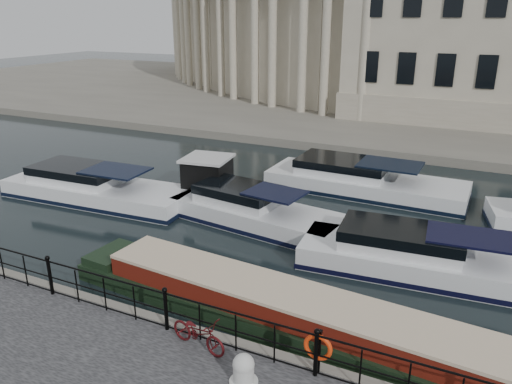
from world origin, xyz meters
TOP-DOWN VIEW (x-y plane):
  - ground_plane at (0.00, 0.00)m, footprint 160.00×160.00m
  - far_bank at (0.00, 39.00)m, footprint 120.00×42.00m
  - railing at (0.00, -2.25)m, footprint 24.14×0.14m
  - civic_building at (-1.00, 34.71)m, footprint 53.55×31.84m
  - bicycle at (1.14, -2.54)m, footprint 1.70×0.86m
  - mooring_bollard at (2.66, -3.16)m, footprint 0.64×0.64m
  - life_ring_post at (4.02, -2.17)m, footprint 0.67×0.19m
  - narrowboat at (2.53, -0.21)m, footprint 14.40×3.01m
  - harbour_hut at (-4.58, 7.50)m, footprint 3.05×2.66m
  - cabin_cruisers at (0.40, 7.81)m, footprint 27.89×10.38m

SIDE VIEW (x-z plane):
  - ground_plane at x=0.00m, z-range 0.00..0.00m
  - far_bank at x=0.00m, z-range 0.00..0.55m
  - narrowboat at x=2.53m, z-range -0.40..1.13m
  - cabin_cruisers at x=0.40m, z-range -0.63..1.36m
  - mooring_bollard at x=2.66m, z-range 0.53..1.25m
  - harbour_hut at x=-4.58m, z-range -0.13..2.04m
  - bicycle at x=1.14m, z-range 0.55..1.40m
  - railing at x=0.00m, z-range 0.59..1.81m
  - life_ring_post at x=4.02m, z-range 0.69..1.78m
  - civic_building at x=-1.00m, z-range -1.39..15.46m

